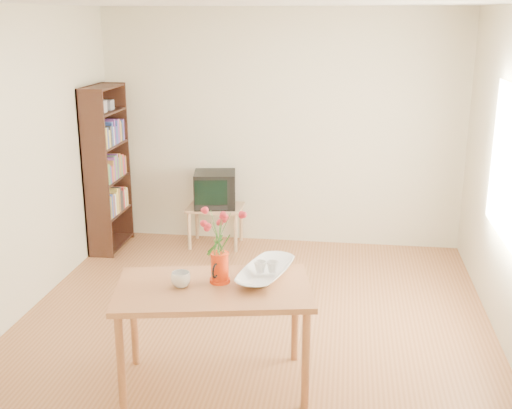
% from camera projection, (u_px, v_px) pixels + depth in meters
% --- Properties ---
extents(room, '(4.50, 4.50, 4.50)m').
position_uv_depth(room, '(254.00, 178.00, 4.95)').
color(room, brown).
rests_on(room, ground).
extents(table, '(1.43, 0.99, 0.75)m').
position_uv_depth(table, '(214.00, 299.00, 4.36)').
color(table, '#985934').
rests_on(table, ground).
extents(tv_stand, '(0.60, 0.45, 0.46)m').
position_uv_depth(tv_stand, '(215.00, 212.00, 7.18)').
color(tv_stand, tan).
rests_on(tv_stand, ground).
extents(bookshelf, '(0.28, 0.70, 1.80)m').
position_uv_depth(bookshelf, '(108.00, 174.00, 6.99)').
color(bookshelf, black).
rests_on(bookshelf, ground).
extents(pitcher, '(0.14, 0.22, 0.22)m').
position_uv_depth(pitcher, '(220.00, 269.00, 4.38)').
color(pitcher, red).
rests_on(pitcher, table).
extents(flowers, '(0.24, 0.24, 0.35)m').
position_uv_depth(flowers, '(219.00, 230.00, 4.30)').
color(flowers, '#BE2C3C').
rests_on(flowers, pitcher).
extents(mug, '(0.19, 0.19, 0.10)m').
position_uv_depth(mug, '(181.00, 280.00, 4.31)').
color(mug, white).
rests_on(mug, table).
extents(bowl, '(0.52, 0.52, 0.41)m').
position_uv_depth(bowl, '(266.00, 249.00, 4.44)').
color(bowl, white).
rests_on(bowl, table).
extents(teacup_a, '(0.10, 0.10, 0.07)m').
position_uv_depth(teacup_a, '(260.00, 254.00, 4.45)').
color(teacup_a, white).
rests_on(teacup_a, bowl).
extents(teacup_b, '(0.08, 0.08, 0.07)m').
position_uv_depth(teacup_b, '(273.00, 254.00, 4.46)').
color(teacup_b, white).
rests_on(teacup_b, bowl).
extents(television, '(0.51, 0.48, 0.39)m').
position_uv_depth(television, '(215.00, 189.00, 7.11)').
color(television, black).
rests_on(television, tv_stand).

